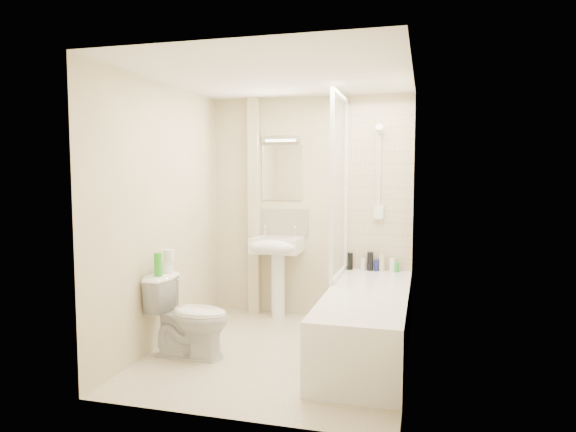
# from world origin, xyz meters

# --- Properties ---
(floor) EXTENTS (2.50, 2.50, 0.00)m
(floor) POSITION_xyz_m (0.00, 0.00, 0.00)
(floor) COLOR beige
(floor) RESTS_ON ground
(wall_back) EXTENTS (2.20, 0.02, 2.40)m
(wall_back) POSITION_xyz_m (0.00, 1.25, 1.20)
(wall_back) COLOR beige
(wall_back) RESTS_ON ground
(wall_left) EXTENTS (0.02, 2.50, 2.40)m
(wall_left) POSITION_xyz_m (-1.10, 0.00, 1.20)
(wall_left) COLOR beige
(wall_left) RESTS_ON ground
(wall_right) EXTENTS (0.02, 2.50, 2.40)m
(wall_right) POSITION_xyz_m (1.10, 0.00, 1.20)
(wall_right) COLOR beige
(wall_right) RESTS_ON ground
(ceiling) EXTENTS (2.20, 2.50, 0.02)m
(ceiling) POSITION_xyz_m (0.00, 0.00, 2.40)
(ceiling) COLOR white
(ceiling) RESTS_ON wall_back
(tile_back) EXTENTS (0.70, 0.01, 1.75)m
(tile_back) POSITION_xyz_m (0.75, 1.24, 1.42)
(tile_back) COLOR beige
(tile_back) RESTS_ON wall_back
(tile_right) EXTENTS (0.01, 2.10, 1.75)m
(tile_right) POSITION_xyz_m (1.09, 0.20, 1.42)
(tile_right) COLOR beige
(tile_right) RESTS_ON wall_right
(pipe_boxing) EXTENTS (0.12, 0.12, 2.40)m
(pipe_boxing) POSITION_xyz_m (-0.62, 1.19, 1.20)
(pipe_boxing) COLOR beige
(pipe_boxing) RESTS_ON ground
(splashback) EXTENTS (0.60, 0.02, 0.30)m
(splashback) POSITION_xyz_m (-0.32, 1.24, 1.03)
(splashback) COLOR beige
(splashback) RESTS_ON wall_back
(mirror) EXTENTS (0.46, 0.01, 0.60)m
(mirror) POSITION_xyz_m (-0.32, 1.24, 1.58)
(mirror) COLOR white
(mirror) RESTS_ON wall_back
(strip_light) EXTENTS (0.42, 0.07, 0.07)m
(strip_light) POSITION_xyz_m (-0.32, 1.22, 1.95)
(strip_light) COLOR silver
(strip_light) RESTS_ON wall_back
(bathtub) EXTENTS (0.70, 2.10, 0.55)m
(bathtub) POSITION_xyz_m (0.75, 0.20, 0.29)
(bathtub) COLOR white
(bathtub) RESTS_ON ground
(shower_screen) EXTENTS (0.04, 0.92, 1.80)m
(shower_screen) POSITION_xyz_m (0.40, 0.80, 1.45)
(shower_screen) COLOR white
(shower_screen) RESTS_ON bathtub
(shower_fixture) EXTENTS (0.10, 0.16, 0.99)m
(shower_fixture) POSITION_xyz_m (0.75, 1.19, 1.55)
(shower_fixture) COLOR white
(shower_fixture) RESTS_ON wall_back
(pedestal_sink) EXTENTS (0.52, 0.48, 1.01)m
(pedestal_sink) POSITION_xyz_m (-0.32, 1.01, 0.71)
(pedestal_sink) COLOR white
(pedestal_sink) RESTS_ON ground
(bottle_black_a) EXTENTS (0.06, 0.06, 0.18)m
(bottle_black_a) POSITION_xyz_m (0.46, 1.16, 0.64)
(bottle_black_a) COLOR black
(bottle_black_a) RESTS_ON bathtub
(bottle_white_a) EXTENTS (0.05, 0.05, 0.13)m
(bottle_white_a) POSITION_xyz_m (0.60, 1.16, 0.61)
(bottle_white_a) COLOR silver
(bottle_white_a) RESTS_ON bathtub
(bottle_black_b) EXTENTS (0.06, 0.06, 0.20)m
(bottle_black_b) POSITION_xyz_m (0.67, 1.16, 0.65)
(bottle_black_b) COLOR black
(bottle_black_b) RESTS_ON bathtub
(bottle_blue) EXTENTS (0.05, 0.05, 0.12)m
(bottle_blue) POSITION_xyz_m (0.74, 1.16, 0.61)
(bottle_blue) COLOR navy
(bottle_blue) RESTS_ON bathtub
(bottle_cream) EXTENTS (0.06, 0.06, 0.18)m
(bottle_cream) POSITION_xyz_m (0.80, 1.16, 0.64)
(bottle_cream) COLOR beige
(bottle_cream) RESTS_ON bathtub
(bottle_white_b) EXTENTS (0.06, 0.06, 0.14)m
(bottle_white_b) POSITION_xyz_m (0.91, 1.16, 0.62)
(bottle_white_b) COLOR white
(bottle_white_b) RESTS_ON bathtub
(bottle_green) EXTENTS (0.06, 0.06, 0.10)m
(bottle_green) POSITION_xyz_m (0.94, 1.16, 0.60)
(bottle_green) COLOR green
(bottle_green) RESTS_ON bathtub
(toilet) EXTENTS (0.43, 0.71, 0.71)m
(toilet) POSITION_xyz_m (-0.72, -0.27, 0.35)
(toilet) COLOR white
(toilet) RESTS_ON ground
(toilet_roll_lower) EXTENTS (0.12, 0.12, 0.10)m
(toilet_roll_lower) POSITION_xyz_m (-0.97, -0.21, 0.76)
(toilet_roll_lower) COLOR white
(toilet_roll_lower) RESTS_ON toilet
(toilet_roll_upper) EXTENTS (0.10, 0.10, 0.10)m
(toilet_roll_upper) POSITION_xyz_m (-0.95, -0.20, 0.86)
(toilet_roll_upper) COLOR white
(toilet_roll_upper) RESTS_ON toilet_roll_lower
(green_bottle) EXTENTS (0.07, 0.07, 0.20)m
(green_bottle) POSITION_xyz_m (-0.96, -0.36, 0.81)
(green_bottle) COLOR green
(green_bottle) RESTS_ON toilet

